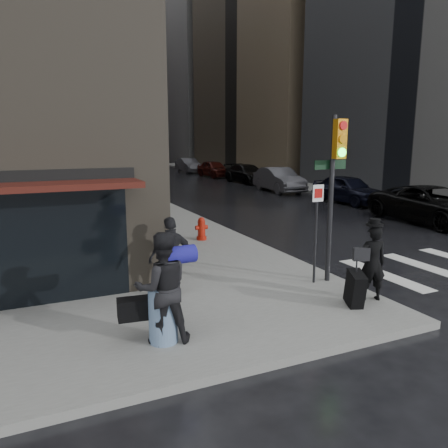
{
  "coord_description": "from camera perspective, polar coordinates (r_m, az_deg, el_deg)",
  "views": [
    {
      "loc": [
        -4.89,
        -7.33,
        3.53
      ],
      "look_at": [
        -0.21,
        3.03,
        1.3
      ],
      "focal_mm": 35.0,
      "sensor_mm": 36.0,
      "label": 1
    }
  ],
  "objects": [
    {
      "name": "parked_car_2",
      "position": [
        29.69,
        7.18,
        5.77
      ],
      "size": [
        2.08,
        5.03,
        1.62
      ],
      "primitive_type": "imported",
      "rotation": [
        0.0,
        0.0,
        -0.08
      ],
      "color": "#4E4D52",
      "rests_on": "ground"
    },
    {
      "name": "parked_car_5",
      "position": [
        46.41,
        -4.67,
        7.65
      ],
      "size": [
        1.64,
        4.59,
        1.51
      ],
      "primitive_type": "imported",
      "rotation": [
        0.0,
        0.0,
        -0.01
      ],
      "color": "#434348",
      "rests_on": "ground"
    },
    {
      "name": "sidewalk_left",
      "position": [
        34.85,
        -16.18,
        4.98
      ],
      "size": [
        4.0,
        50.0,
        0.15
      ],
      "primitive_type": "cube",
      "color": "slate",
      "rests_on": "ground"
    },
    {
      "name": "bldg_distant",
      "position": [
        86.92,
        -17.84,
        18.86
      ],
      "size": [
        40.0,
        12.0,
        32.0
      ],
      "primitive_type": "cube",
      "color": "slate",
      "rests_on": "ground"
    },
    {
      "name": "sidewalk_right",
      "position": [
        39.1,
        3.87,
        6.02
      ],
      "size": [
        3.0,
        50.0,
        0.15
      ],
      "primitive_type": "cube",
      "color": "slate",
      "rests_on": "ground"
    },
    {
      "name": "fire_hydrant",
      "position": [
        14.81,
        -2.96,
        -0.75
      ],
      "size": [
        0.42,
        0.34,
        0.77
      ],
      "rotation": [
        0.0,
        0.0,
        -0.01
      ],
      "color": "#9B1609",
      "rests_on": "ground"
    },
    {
      "name": "parked_car_3",
      "position": [
        35.41,
        3.06,
        6.57
      ],
      "size": [
        2.26,
        5.16,
        1.47
      ],
      "primitive_type": "imported",
      "rotation": [
        0.0,
        0.0,
        0.04
      ],
      "color": "black",
      "rests_on": "ground"
    },
    {
      "name": "traffic_light",
      "position": [
        10.39,
        14.06,
        6.02
      ],
      "size": [
        0.98,
        0.43,
        3.91
      ],
      "rotation": [
        0.0,
        0.0,
        0.0
      ],
      "color": "black",
      "rests_on": "ground"
    },
    {
      "name": "parked_car_1",
      "position": [
        25.15,
        15.89,
        4.4
      ],
      "size": [
        2.06,
        4.65,
        1.56
      ],
      "primitive_type": "imported",
      "rotation": [
        0.0,
        0.0,
        0.05
      ],
      "color": "black",
      "rests_on": "ground"
    },
    {
      "name": "ground",
      "position": [
        9.5,
        8.86,
        -10.88
      ],
      "size": [
        140.0,
        140.0,
        0.0
      ],
      "primitive_type": "plane",
      "color": "black",
      "rests_on": "ground"
    },
    {
      "name": "man_jeans",
      "position": [
        7.38,
        -8.14,
        -8.23
      ],
      "size": [
        1.34,
        0.83,
        1.9
      ],
      "rotation": [
        0.0,
        0.0,
        3.03
      ],
      "color": "black",
      "rests_on": "ground"
    },
    {
      "name": "parked_car_0",
      "position": [
        20.38,
        25.59,
        2.26
      ],
      "size": [
        2.83,
        5.72,
        1.56
      ],
      "primitive_type": "imported",
      "rotation": [
        0.0,
        0.0,
        -0.04
      ],
      "color": "black",
      "rests_on": "ground"
    },
    {
      "name": "man_greycoat",
      "position": [
        9.48,
        -6.85,
        -4.3
      ],
      "size": [
        1.07,
        0.54,
        1.75
      ],
      "rotation": [
        0.0,
        0.0,
        3.25
      ],
      "color": "black",
      "rests_on": "ground"
    },
    {
      "name": "bldg_right_far",
      "position": [
        72.82,
        1.04,
        18.19
      ],
      "size": [
        22.0,
        20.0,
        25.0
      ],
      "primitive_type": "cube",
      "color": "slate",
      "rests_on": "ground"
    },
    {
      "name": "parked_car_4",
      "position": [
        40.81,
        -1.32,
        7.22
      ],
      "size": [
        2.1,
        4.6,
        1.53
      ],
      "primitive_type": "imported",
      "rotation": [
        0.0,
        0.0,
        0.07
      ],
      "color": "#3B100B",
      "rests_on": "ground"
    },
    {
      "name": "man_overcoat",
      "position": [
        9.64,
        18.38,
        -5.35
      ],
      "size": [
        1.16,
        0.81,
        1.79
      ],
      "rotation": [
        0.0,
        0.0,
        2.79
      ],
      "color": "black",
      "rests_on": "ground"
    }
  ]
}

